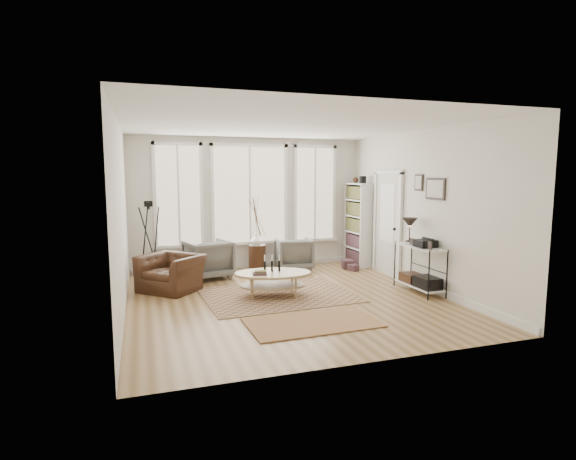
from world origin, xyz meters
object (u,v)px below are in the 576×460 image
object	(u,v)px
low_shelf	(419,264)
accent_chair	(171,273)
armchair_right	(294,254)
armchair_left	(208,259)
bookcase	(358,224)
coffee_table	(273,278)
side_table	(257,236)

from	to	relation	value
low_shelf	accent_chair	world-z (taller)	low_shelf
armchair_right	accent_chair	world-z (taller)	armchair_right
armchair_left	accent_chair	xyz separation A→B (m)	(-0.78, -0.79, -0.06)
bookcase	low_shelf	distance (m)	2.56
low_shelf	bookcase	bearing A→B (deg)	88.72
coffee_table	armchair_right	world-z (taller)	armchair_right
side_table	coffee_table	bearing A→B (deg)	-97.04
side_table	low_shelf	bearing A→B (deg)	-48.86
bookcase	armchair_right	size ratio (longest dim) A/B	2.65
armchair_right	bookcase	bearing A→B (deg)	-172.68
accent_chair	low_shelf	bearing A→B (deg)	24.13
coffee_table	armchair_left	bearing A→B (deg)	116.80
bookcase	armchair_left	bearing A→B (deg)	-175.91
coffee_table	armchair_left	size ratio (longest dim) A/B	1.69
armchair_right	side_table	world-z (taller)	side_table
armchair_left	side_table	distance (m)	1.25
low_shelf	accent_chair	bearing A→B (deg)	160.71
bookcase	armchair_left	xyz separation A→B (m)	(-3.50, -0.25, -0.57)
side_table	accent_chair	xyz separation A→B (m)	(-1.91, -1.17, -0.44)
bookcase	armchair_left	world-z (taller)	bookcase
armchair_left	low_shelf	bearing A→B (deg)	131.71
armchair_right	accent_chair	distance (m)	2.90
coffee_table	accent_chair	xyz separation A→B (m)	(-1.65, 0.93, 0.00)
coffee_table	accent_chair	bearing A→B (deg)	150.62
armchair_right	side_table	size ratio (longest dim) A/B	0.49
armchair_left	armchair_right	world-z (taller)	armchair_left
armchair_left	accent_chair	bearing A→B (deg)	30.52
low_shelf	armchair_right	size ratio (longest dim) A/B	1.68
low_shelf	coffee_table	size ratio (longest dim) A/B	0.90
coffee_table	side_table	bearing A→B (deg)	82.96
armchair_left	accent_chair	distance (m)	1.11
side_table	accent_chair	distance (m)	2.28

